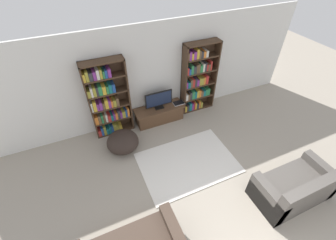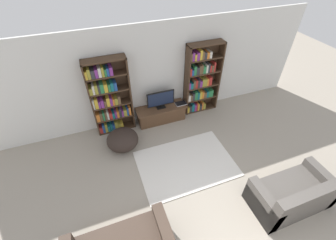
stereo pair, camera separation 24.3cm
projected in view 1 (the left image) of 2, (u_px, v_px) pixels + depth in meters
wall_back at (148, 76)px, 5.65m from camera, size 8.80×0.06×2.60m
bookshelf_left at (107, 101)px, 5.41m from camera, size 0.97×0.30×2.02m
bookshelf_right at (197, 79)px, 6.15m from camera, size 0.97×0.30×2.02m
tv_stand at (159, 114)px, 6.20m from camera, size 1.36×0.47×0.44m
television at (159, 100)px, 5.89m from camera, size 0.75×0.16×0.50m
laptop at (179, 103)px, 6.20m from camera, size 0.30×0.20×0.03m
area_rug at (188, 162)px, 5.21m from camera, size 2.16×1.49×0.02m
couch_right_sofa at (295, 188)px, 4.37m from camera, size 1.53×0.82×0.88m
beanbag_ottoman at (123, 142)px, 5.40m from camera, size 0.76×0.76×0.46m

